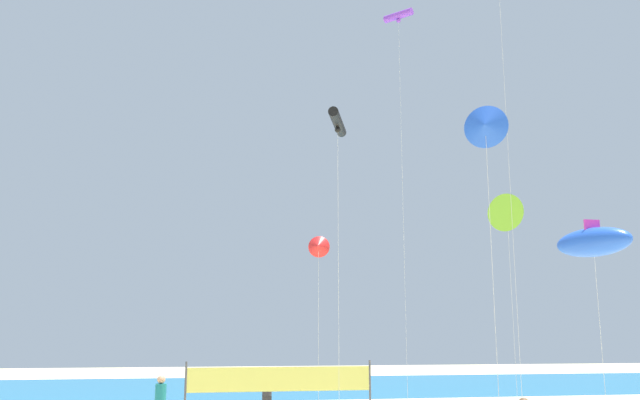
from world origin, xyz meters
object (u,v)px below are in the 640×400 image
(beachgoer_teal_shirt, at_px, (160,398))
(volleyball_net, at_px, (280,382))
(kite_red_delta, at_px, (319,246))
(kite_black_tube, at_px, (338,123))
(kite_blue_delta, at_px, (485,126))
(beachgoer_charcoal_shirt, at_px, (267,392))
(kite_blue_inflatable, at_px, (593,242))
(kite_lime_delta, at_px, (507,213))
(kite_violet_tube, at_px, (398,17))

(beachgoer_teal_shirt, height_order, volleyball_net, volleyball_net)
(kite_red_delta, bearing_deg, beachgoer_teal_shirt, -163.04)
(volleyball_net, bearing_deg, kite_black_tube, -58.27)
(kite_blue_delta, bearing_deg, beachgoer_charcoal_shirt, 114.49)
(kite_blue_inflatable, bearing_deg, kite_lime_delta, 80.10)
(beachgoer_charcoal_shirt, relative_size, kite_blue_delta, 0.17)
(kite_blue_inflatable, bearing_deg, beachgoer_charcoal_shirt, 131.83)
(kite_lime_delta, bearing_deg, kite_black_tube, -150.37)
(volleyball_net, height_order, kite_lime_delta, kite_lime_delta)
(kite_red_delta, height_order, kite_blue_inflatable, kite_red_delta)
(beachgoer_charcoal_shirt, distance_m, kite_red_delta, 6.65)
(kite_red_delta, bearing_deg, beachgoer_charcoal_shirt, 169.10)
(beachgoer_teal_shirt, distance_m, kite_black_tube, 12.44)
(beachgoer_teal_shirt, height_order, kite_blue_inflatable, kite_blue_inflatable)
(kite_violet_tube, height_order, kite_red_delta, kite_violet_tube)
(volleyball_net, relative_size, kite_blue_inflatable, 1.01)
(kite_blue_delta, bearing_deg, kite_violet_tube, 81.73)
(kite_blue_delta, height_order, kite_blue_inflatable, kite_blue_delta)
(beachgoer_teal_shirt, xyz_separation_m, beachgoer_charcoal_shirt, (4.33, 2.40, -0.03))
(kite_blue_delta, xyz_separation_m, kite_black_tube, (-3.45, 5.16, 1.51))
(kite_lime_delta, distance_m, kite_blue_inflatable, 9.63)
(kite_violet_tube, bearing_deg, kite_red_delta, -140.78)
(kite_black_tube, bearing_deg, kite_violet_tube, 61.08)
(beachgoer_teal_shirt, distance_m, kite_blue_delta, 15.76)
(beachgoer_teal_shirt, height_order, kite_black_tube, kite_black_tube)
(volleyball_net, xyz_separation_m, kite_red_delta, (2.05, 3.22, 5.60))
(volleyball_net, height_order, kite_blue_inflatable, kite_blue_inflatable)
(volleyball_net, bearing_deg, kite_red_delta, 57.48)
(kite_lime_delta, bearing_deg, volleyball_net, -167.34)
(kite_lime_delta, bearing_deg, kite_red_delta, 174.72)
(volleyball_net, xyz_separation_m, kite_blue_delta, (5.14, -7.89, 7.91))
(beachgoer_teal_shirt, height_order, kite_lime_delta, kite_lime_delta)
(kite_blue_delta, bearing_deg, beachgoer_teal_shirt, 136.36)
(volleyball_net, relative_size, kite_black_tube, 0.63)
(kite_blue_delta, distance_m, kite_violet_tube, 19.28)
(beachgoer_charcoal_shirt, distance_m, kite_lime_delta, 13.50)
(beachgoer_teal_shirt, height_order, kite_violet_tube, kite_violet_tube)
(beachgoer_teal_shirt, bearing_deg, kite_blue_delta, -67.77)
(kite_lime_delta, bearing_deg, beachgoer_teal_shirt, -175.57)
(beachgoer_charcoal_shirt, height_order, kite_blue_delta, kite_blue_delta)
(beachgoer_teal_shirt, xyz_separation_m, kite_lime_delta, (15.19, 1.18, 7.89))
(volleyball_net, xyz_separation_m, kite_black_tube, (1.69, -2.74, 9.42))
(beachgoer_teal_shirt, xyz_separation_m, volleyball_net, (4.44, -1.24, 0.64))
(beachgoer_charcoal_shirt, bearing_deg, kite_red_delta, 101.44)
(volleyball_net, height_order, kite_blue_delta, kite_blue_delta)
(kite_blue_delta, height_order, kite_black_tube, kite_black_tube)
(beachgoer_charcoal_shirt, distance_m, kite_violet_tube, 21.61)
(kite_lime_delta, xyz_separation_m, kite_red_delta, (-8.70, 0.80, -1.65))
(kite_violet_tube, bearing_deg, kite_black_tube, -118.92)
(kite_black_tube, bearing_deg, kite_blue_delta, -56.24)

